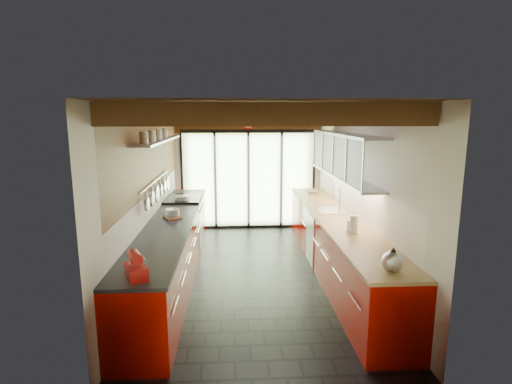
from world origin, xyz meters
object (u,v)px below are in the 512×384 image
soap_bottle (352,224)px  bowl (312,192)px  kettle (393,260)px  paper_towel (354,224)px  stand_mixer (136,267)px

soap_bottle → bowl: (0.00, 2.74, -0.08)m
kettle → soap_bottle: (0.00, 1.42, -0.01)m
soap_bottle → bowl: bearing=90.0°
paper_towel → bowl: (-0.00, 2.84, -0.10)m
kettle → bowl: size_ratio=1.48×
stand_mixer → bowl: (2.54, 4.19, -0.08)m
paper_towel → bowl: size_ratio=1.46×
soap_bottle → kettle: bearing=-90.0°
kettle → paper_towel: paper_towel is taller
paper_towel → kettle: bearing=-90.0°
kettle → soap_bottle: bearing=90.0°
kettle → bowl: kettle is taller
paper_towel → soap_bottle: 0.10m
stand_mixer → paper_towel: bearing=28.0°
stand_mixer → bowl: size_ratio=1.74×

